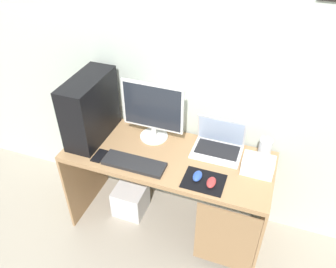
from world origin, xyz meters
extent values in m
plane|color=#9E9384|center=(0.00, 0.00, 0.00)|extent=(8.00, 8.00, 0.00)
cube|color=beige|center=(0.00, 0.33, 1.30)|extent=(4.00, 0.04, 2.60)
cube|color=#A37A51|center=(0.00, 0.00, 0.71)|extent=(1.42, 0.57, 0.03)
cube|color=#A37A51|center=(-0.70, 0.00, 0.35)|extent=(0.02, 0.57, 0.70)
cube|color=#A37A51|center=(0.70, 0.00, 0.35)|extent=(0.02, 0.57, 0.70)
cube|color=#96704B|center=(0.49, -0.28, 0.38)|extent=(0.40, 0.01, 0.56)
cube|color=black|center=(-0.58, 0.03, 0.96)|extent=(0.20, 0.48, 0.46)
cylinder|color=white|center=(-0.16, 0.16, 0.74)|extent=(0.20, 0.20, 0.01)
cylinder|color=white|center=(-0.16, 0.16, 0.78)|extent=(0.04, 0.04, 0.08)
cube|color=white|center=(-0.16, 0.15, 1.00)|extent=(0.44, 0.02, 0.35)
cube|color=#232833|center=(-0.16, 0.14, 1.00)|extent=(0.41, 0.00, 0.32)
cube|color=silver|center=(0.31, 0.14, 0.74)|extent=(0.33, 0.24, 0.01)
cube|color=black|center=(0.31, 0.15, 0.74)|extent=(0.29, 0.16, 0.00)
cube|color=silver|center=(0.31, 0.23, 0.85)|extent=(0.33, 0.06, 0.22)
cube|color=#ADC1E5|center=(0.31, 0.22, 0.85)|extent=(0.31, 0.05, 0.20)
cylinder|color=silver|center=(0.61, 0.20, 0.80)|extent=(0.09, 0.09, 0.14)
cube|color=white|center=(0.59, 0.04, 0.78)|extent=(0.20, 0.14, 0.10)
cube|color=#232326|center=(-0.18, -0.17, 0.74)|extent=(0.42, 0.14, 0.02)
cube|color=black|center=(0.30, -0.16, 0.73)|extent=(0.26, 0.20, 0.00)
ellipsoid|color=#2D51B2|center=(0.25, -0.15, 0.75)|extent=(0.06, 0.10, 0.03)
ellipsoid|color=#B23333|center=(0.35, -0.17, 0.75)|extent=(0.06, 0.10, 0.03)
cube|color=black|center=(-0.43, -0.17, 0.74)|extent=(0.07, 0.13, 0.01)
cube|color=silver|center=(-0.34, 0.03, 0.12)|extent=(0.25, 0.25, 0.25)
camera|label=1|loc=(0.60, -1.65, 2.25)|focal=36.34mm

